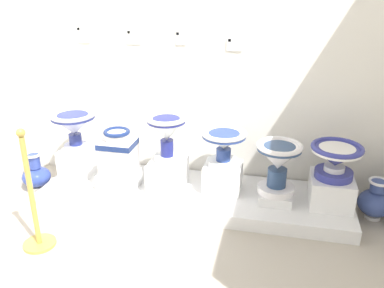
{
  "coord_description": "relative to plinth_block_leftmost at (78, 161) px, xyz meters",
  "views": [
    {
      "loc": [
        2.45,
        -1.2,
        1.91
      ],
      "look_at": [
        1.74,
        2.0,
        0.57
      ],
      "focal_mm": 37.68,
      "sensor_mm": 36.0,
      "label": 1
    }
  ],
  "objects": [
    {
      "name": "wall_back",
      "position": [
        1.19,
        0.38,
        1.16
      ],
      "size": [
        3.72,
        0.06,
        2.83
      ],
      "primitive_type": "cube",
      "color": "white",
      "rests_on": "ground_plane"
    },
    {
      "name": "display_platform",
      "position": [
        1.19,
        -0.06,
        -0.2
      ],
      "size": [
        2.79,
        0.79,
        0.12
      ],
      "primitive_type": "cube",
      "color": "white",
      "rests_on": "ground_plane"
    },
    {
      "name": "plinth_block_leftmost",
      "position": [
        0.0,
        0.0,
        0.0
      ],
      "size": [
        0.29,
        0.31,
        0.27
      ],
      "primitive_type": "cube",
      "color": "white",
      "rests_on": "display_platform"
    },
    {
      "name": "antique_toilet_leftmost",
      "position": [
        0.0,
        0.0,
        0.39
      ],
      "size": [
        0.42,
        0.42,
        0.37
      ],
      "color": "silver",
      "rests_on": "plinth_block_leftmost"
    },
    {
      "name": "plinth_block_squat_floral",
      "position": [
        0.49,
        -0.14,
        -0.06
      ],
      "size": [
        0.35,
        0.32,
        0.15
      ],
      "primitive_type": "cube",
      "color": "white",
      "rests_on": "display_platform"
    },
    {
      "name": "antique_toilet_squat_floral",
      "position": [
        0.49,
        -0.14,
        0.22
      ],
      "size": [
        0.31,
        0.27,
        0.41
      ],
      "color": "white",
      "rests_on": "plinth_block_squat_floral"
    },
    {
      "name": "plinth_block_slender_white",
      "position": [
        0.93,
        -0.06,
        -0.0
      ],
      "size": [
        0.31,
        0.38,
        0.26
      ],
      "primitive_type": "cube",
      "color": "white",
      "rests_on": "display_platform"
    },
    {
      "name": "antique_toilet_slender_white",
      "position": [
        0.93,
        -0.06,
        0.43
      ],
      "size": [
        0.36,
        0.36,
        0.43
      ],
      "color": "white",
      "rests_on": "plinth_block_slender_white"
    },
    {
      "name": "plinth_block_pale_glazed",
      "position": [
        1.43,
        0.0,
        -0.01
      ],
      "size": [
        0.34,
        0.3,
        0.25
      ],
      "primitive_type": "cube",
      "color": "white",
      "rests_on": "display_platform"
    },
    {
      "name": "antique_toilet_pale_glazed",
      "position": [
        1.43,
        0.0,
        0.34
      ],
      "size": [
        0.4,
        0.4,
        0.32
      ],
      "color": "white",
      "rests_on": "plinth_block_pale_glazed"
    },
    {
      "name": "plinth_block_tall_cobalt",
      "position": [
        1.91,
        -0.1,
        -0.09
      ],
      "size": [
        0.28,
        0.3,
        0.08
      ],
      "primitive_type": "cube",
      "color": "white",
      "rests_on": "display_platform"
    },
    {
      "name": "antique_toilet_tall_cobalt",
      "position": [
        1.91,
        -0.1,
        0.24
      ],
      "size": [
        0.39,
        0.39,
        0.45
      ],
      "color": "white",
      "rests_on": "plinth_block_tall_cobalt"
    },
    {
      "name": "plinth_block_broad_patterned",
      "position": [
        2.37,
        -0.06,
        -0.01
      ],
      "size": [
        0.35,
        0.38,
        0.25
      ],
      "primitive_type": "cube",
      "color": "white",
      "rests_on": "display_platform"
    },
    {
      "name": "antique_toilet_broad_patterned",
      "position": [
        2.37,
        -0.06,
        0.3
      ],
      "size": [
        0.42,
        0.42,
        0.29
      ],
      "color": "#32378F",
      "rests_on": "plinth_block_broad_patterned"
    },
    {
      "name": "info_placard_first",
      "position": [
        0.01,
        0.35,
        1.18
      ],
      "size": [
        0.13,
        0.01,
        0.16
      ],
      "color": "white"
    },
    {
      "name": "info_placard_second",
      "position": [
        0.52,
        0.35,
        1.17
      ],
      "size": [
        0.14,
        0.01,
        0.13
      ],
      "color": "white"
    },
    {
      "name": "info_placard_third",
      "position": [
        0.97,
        0.35,
        1.17
      ],
      "size": [
        0.1,
        0.01,
        0.12
      ],
      "color": "white"
    },
    {
      "name": "info_placard_fourth",
      "position": [
        1.45,
        0.35,
        1.13
      ],
      "size": [
        0.14,
        0.01,
        0.11
      ],
      "color": "white"
    },
    {
      "name": "decorative_vase_companion",
      "position": [
        -0.37,
        -0.16,
        -0.11
      ],
      "size": [
        0.27,
        0.27,
        0.37
      ],
      "color": "white",
      "rests_on": "ground_plane"
    },
    {
      "name": "decorative_vase_spare",
      "position": [
        2.75,
        -0.01,
        -0.1
      ],
      "size": [
        0.29,
        0.29,
        0.36
      ],
      "color": "white",
      "rests_on": "ground_plane"
    },
    {
      "name": "stanchion_post_near_left",
      "position": [
        0.16,
        -0.98,
        0.03
      ],
      "size": [
        0.25,
        0.25,
        0.96
      ],
      "color": "#B69742",
      "rests_on": "ground_plane"
    }
  ]
}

